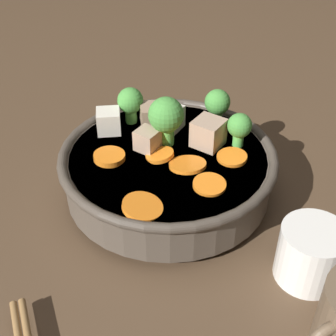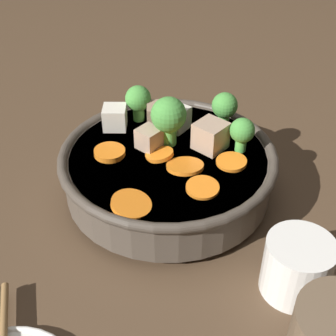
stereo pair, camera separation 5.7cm
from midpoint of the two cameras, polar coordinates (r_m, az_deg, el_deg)
name	(u,v)px [view 2 (the right image)]	position (r m, az deg, el deg)	size (l,w,h in m)	color
ground_plane	(168,193)	(0.60, 2.74, -3.19)	(3.00, 3.00, 0.00)	#4C3826
stirfry_bowl	(168,165)	(0.57, 2.92, 0.28)	(0.26, 0.26, 0.12)	#51473D
tea_cup	(297,266)	(0.49, 18.78, -11.45)	(0.07, 0.07, 0.06)	white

